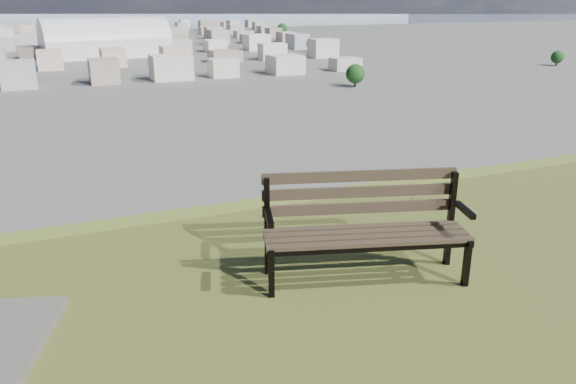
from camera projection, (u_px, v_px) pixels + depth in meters
name	position (u px, v px, depth m)	size (l,w,h in m)	color
park_bench	(364.00, 221.00, 5.59)	(2.10, 1.18, 1.05)	#3C3223
arena	(106.00, 45.00, 274.08)	(61.72, 32.63, 24.87)	silver
city_blocks	(49.00, 38.00, 354.79)	(395.00, 361.00, 7.00)	beige
bay_water	(44.00, 18.00, 796.60)	(2400.00, 700.00, 0.12)	gray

